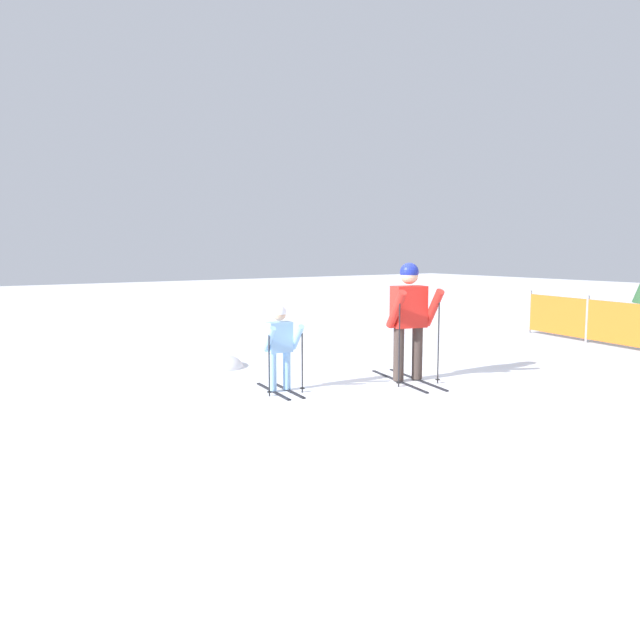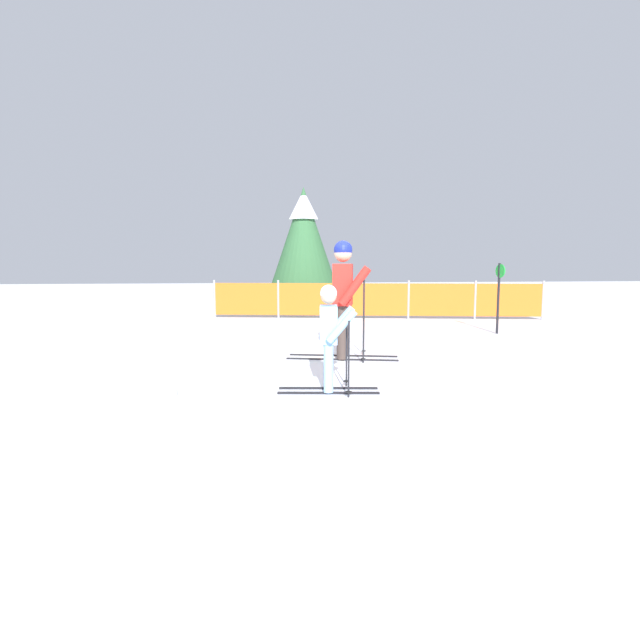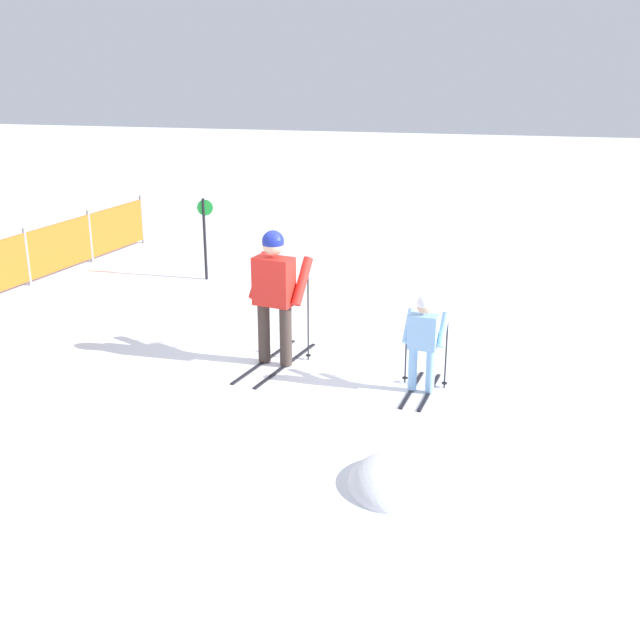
# 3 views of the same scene
# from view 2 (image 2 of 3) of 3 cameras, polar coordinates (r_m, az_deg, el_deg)

# --- Properties ---
(ground_plane) EXTENTS (60.00, 60.00, 0.00)m
(ground_plane) POSITION_cam_2_polar(r_m,az_deg,el_deg) (7.61, 1.37, -4.59)
(ground_plane) COLOR white
(skier_adult) EXTENTS (1.74, 0.84, 1.80)m
(skier_adult) POSITION_cam_2_polar(r_m,az_deg,el_deg) (7.63, 2.79, 3.57)
(skier_adult) COLOR black
(skier_adult) RESTS_ON ground_plane
(skier_child) EXTENTS (1.17, 0.57, 1.23)m
(skier_child) POSITION_cam_2_polar(r_m,az_deg,el_deg) (5.64, 1.15, -1.10)
(skier_child) COLOR black
(skier_child) RESTS_ON ground_plane
(safety_fence) EXTENTS (8.56, 1.61, 1.02)m
(safety_fence) POSITION_cam_2_polar(r_m,az_deg,el_deg) (13.26, 6.37, 2.34)
(safety_fence) COLOR gray
(safety_fence) RESTS_ON ground_plane
(conifer_far) EXTENTS (2.04, 2.04, 3.78)m
(conifer_far) POSITION_cam_2_polar(r_m,az_deg,el_deg) (15.63, -1.88, 9.72)
(conifer_far) COLOR #4C3823
(conifer_far) RESTS_ON ground_plane
(trail_marker) EXTENTS (0.08, 0.28, 1.47)m
(trail_marker) POSITION_cam_2_polar(r_m,az_deg,el_deg) (10.99, 19.77, 3.21)
(trail_marker) COLOR black
(trail_marker) RESTS_ON ground_plane
(snow_mound) EXTENTS (1.09, 0.93, 0.44)m
(snow_mound) POSITION_cam_2_polar(r_m,az_deg,el_deg) (5.93, -21.22, -8.22)
(snow_mound) COLOR white
(snow_mound) RESTS_ON ground_plane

